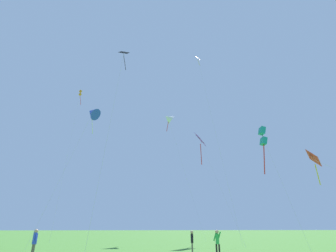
{
  "coord_description": "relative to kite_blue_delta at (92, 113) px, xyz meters",
  "views": [
    {
      "loc": [
        0.97,
        -2.56,
        1.78
      ],
      "look_at": [
        4.87,
        29.25,
        14.72
      ],
      "focal_mm": 26.99,
      "sensor_mm": 36.0,
      "label": 1
    }
  ],
  "objects": [
    {
      "name": "kite_blue_delta",
      "position": [
        0.0,
        0.0,
        0.0
      ],
      "size": [
        4.14,
        7.16,
        16.59
      ],
      "color": "blue",
      "rests_on": "ground_plane"
    },
    {
      "name": "person_far_back",
      "position": [
        11.37,
        -13.45,
        -14.56
      ],
      "size": [
        0.52,
        0.28,
        1.65
      ],
      "color": "black",
      "rests_on": "ground_plane"
    },
    {
      "name": "person_child_small",
      "position": [
        0.02,
        -12.63,
        -14.53
      ],
      "size": [
        0.43,
        0.45,
        1.7
      ],
      "color": "#665B4C",
      "rests_on": "ground_plane"
    },
    {
      "name": "kite_white_distant",
      "position": [
        11.66,
        14.16,
        6.04
      ],
      "size": [
        5.08,
        10.04,
        22.69
      ],
      "color": "white",
      "rests_on": "ground_plane"
    },
    {
      "name": "kite_black_large",
      "position": [
        4.16,
        -9.44,
        1.25
      ],
      "size": [
        1.45,
        5.51,
        18.79
      ],
      "color": "black",
      "rests_on": "ground_plane"
    },
    {
      "name": "kite_purple_streamer",
      "position": [
        15.79,
        6.22,
        -1.73
      ],
      "size": [
        2.11,
        12.72,
        15.81
      ],
      "color": "purple",
      "rests_on": "ground_plane"
    },
    {
      "name": "kite_red_high",
      "position": [
        18.88,
        -14.29,
        -9.44
      ],
      "size": [
        3.65,
        8.9,
        7.08
      ],
      "color": "red",
      "rests_on": "ground_plane"
    },
    {
      "name": "kite_teal_box",
      "position": [
        19.76,
        -5.63,
        -4.48
      ],
      "size": [
        0.69,
        4.95,
        12.29
      ],
      "color": "teal",
      "rests_on": "ground_plane"
    },
    {
      "name": "kite_orange_box",
      "position": [
        -5.58,
        14.15,
        10.04
      ],
      "size": [
        1.71,
        9.91,
        26.74
      ],
      "color": "orange",
      "rests_on": "ground_plane"
    },
    {
      "name": "kite_pink_low",
      "position": [
        15.62,
        3.44,
        10.35
      ],
      "size": [
        2.27,
        7.65,
        29.2
      ],
      "color": "pink",
      "rests_on": "ground_plane"
    },
    {
      "name": "person_in_red_shirt",
      "position": [
        10.17,
        -11.37,
        -14.6
      ],
      "size": [
        0.22,
        0.51,
        1.59
      ],
      "color": "#665B4C",
      "rests_on": "ground_plane"
    }
  ]
}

